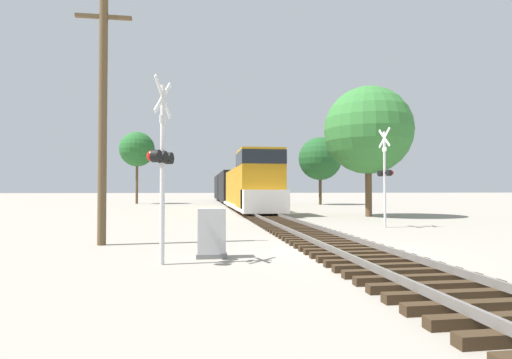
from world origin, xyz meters
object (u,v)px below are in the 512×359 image
object	(u,v)px
relay_cabinet	(211,233)
utility_pole	(103,117)
crossing_signal_near	(161,160)
freight_train	(234,187)
crossing_signal_far	(385,174)
tree_far_right	(368,131)
tree_mid_background	(320,159)
tree_deep_background	(137,149)

from	to	relation	value
relay_cabinet	utility_pole	bearing A→B (deg)	140.02
crossing_signal_near	utility_pole	world-z (taller)	utility_pole
freight_train	crossing_signal_far	bearing A→B (deg)	-81.16
tree_far_right	tree_mid_background	xyz separation A→B (m)	(3.24, 21.04, -0.25)
tree_deep_background	crossing_signal_near	bearing A→B (deg)	-80.81
tree_mid_background	tree_far_right	bearing A→B (deg)	-98.77
crossing_signal_far	freight_train	bearing A→B (deg)	1.16
crossing_signal_far	tree_deep_background	xyz separation A→B (m)	(-16.65, 34.52, 4.38)
tree_far_right	freight_train	bearing A→B (deg)	107.38
tree_far_right	tree_deep_background	xyz separation A→B (m)	(-19.06, 27.21, 1.18)
crossing_signal_far	tree_far_right	xyz separation A→B (m)	(2.41, 7.30, 3.21)
freight_train	tree_far_right	distance (m)	23.89
freight_train	tree_mid_background	bearing A→B (deg)	-8.23
crossing_signal_far	utility_pole	distance (m)	12.86
crossing_signal_far	crossing_signal_near	bearing A→B (deg)	122.06
relay_cabinet	tree_mid_background	world-z (taller)	tree_mid_background
relay_cabinet	freight_train	bearing A→B (deg)	84.05
tree_mid_background	relay_cabinet	bearing A→B (deg)	-111.68
relay_cabinet	tree_mid_background	size ratio (longest dim) A/B	0.16
tree_deep_background	freight_train	bearing A→B (deg)	-21.32
freight_train	crossing_signal_near	bearing A→B (deg)	-97.68
freight_train	tree_far_right	xyz separation A→B (m)	(7.05, -22.53, 3.71)
crossing_signal_far	tree_mid_background	world-z (taller)	tree_mid_background
tree_mid_background	tree_deep_background	distance (m)	23.19
utility_pole	crossing_signal_near	bearing A→B (deg)	-59.16
crossing_signal_near	utility_pole	bearing A→B (deg)	-129.24
freight_train	crossing_signal_far	world-z (taller)	crossing_signal_far
relay_cabinet	utility_pole	world-z (taller)	utility_pole
crossing_signal_far	tree_mid_background	xyz separation A→B (m)	(5.65, 28.34, 2.95)
freight_train	utility_pole	distance (m)	35.05
crossing_signal_far	relay_cabinet	distance (m)	11.37
relay_cabinet	tree_deep_background	xyz separation A→B (m)	(-8.14, 41.80, 6.31)
relay_cabinet	tree_deep_background	bearing A→B (deg)	101.02
crossing_signal_near	crossing_signal_far	xyz separation A→B (m)	(9.75, 8.11, 0.04)
crossing_signal_near	crossing_signal_far	world-z (taller)	crossing_signal_far
tree_mid_background	tree_deep_background	size ratio (longest dim) A/B	0.88
freight_train	relay_cabinet	xyz separation A→B (m)	(-3.87, -37.12, -1.43)
freight_train	relay_cabinet	distance (m)	37.34
tree_far_right	tree_deep_background	world-z (taller)	tree_deep_background
crossing_signal_near	tree_deep_background	size ratio (longest dim) A/B	0.49
crossing_signal_near	tree_deep_background	distance (m)	43.40
utility_pole	freight_train	bearing A→B (deg)	77.88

